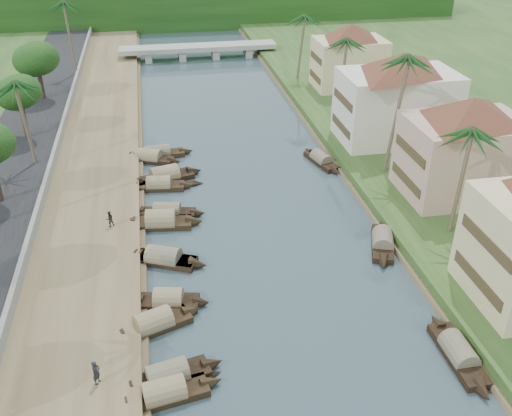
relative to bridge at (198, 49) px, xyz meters
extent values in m
plane|color=#34454E|center=(0.00, -72.00, -1.72)|extent=(220.00, 220.00, 0.00)
cube|color=brown|center=(-16.00, -52.00, -1.32)|extent=(10.00, 180.00, 0.80)
cube|color=#24441B|center=(19.00, -52.00, -1.12)|extent=(16.00, 180.00, 1.20)
cube|color=gray|center=(-20.20, -52.00, -0.37)|extent=(0.40, 180.00, 1.10)
cube|color=#13370F|center=(0.00, 23.00, 2.28)|extent=(120.00, 4.00, 8.00)
cube|color=#13370F|center=(0.00, 28.00, 2.28)|extent=(120.00, 4.00, 8.00)
cube|color=#13370F|center=(0.00, 33.00, 2.28)|extent=(120.00, 4.00, 8.00)
cube|color=#97978E|center=(0.00, 0.00, 0.28)|extent=(28.00, 4.00, 0.80)
cube|color=#97978E|center=(-9.00, 0.00, -0.82)|extent=(1.20, 3.50, 1.80)
cube|color=#97978E|center=(-3.00, 0.00, -0.82)|extent=(1.20, 3.50, 1.80)
cube|color=#97978E|center=(3.00, 0.00, -0.82)|extent=(1.20, 3.50, 1.80)
cube|color=#97978E|center=(9.00, 0.00, -0.82)|extent=(1.20, 3.50, 1.80)
cube|color=#443620|center=(12.95, -74.00, 1.48)|extent=(0.10, 6.40, 0.90)
cube|color=#443620|center=(12.95, -74.00, 4.68)|extent=(0.10, 6.40, 0.90)
cube|color=tan|center=(20.00, -58.00, 3.23)|extent=(11.00, 8.00, 7.50)
pyramid|color=brown|center=(20.00, -58.00, 8.08)|extent=(14.11, 14.11, 2.20)
cube|color=#443620|center=(14.45, -58.00, 1.35)|extent=(0.10, 6.40, 0.90)
cube|color=#443620|center=(14.45, -58.00, 4.35)|extent=(0.10, 6.40, 0.90)
cube|color=silver|center=(19.00, -44.00, 3.48)|extent=(13.00, 8.00, 8.00)
pyramid|color=brown|center=(19.00, -44.00, 8.58)|extent=(15.59, 15.59, 2.20)
cube|color=#443620|center=(12.45, -44.00, 1.48)|extent=(0.10, 6.40, 0.90)
cube|color=#443620|center=(12.45, -44.00, 4.68)|extent=(0.10, 6.40, 0.90)
cube|color=beige|center=(20.00, -24.00, 2.98)|extent=(10.00, 7.00, 7.00)
pyramid|color=brown|center=(20.00, -24.00, 7.58)|extent=(12.62, 12.62, 2.20)
cube|color=#443620|center=(14.95, -24.00, 1.23)|extent=(0.10, 5.60, 0.90)
cube|color=#443620|center=(14.95, -24.00, 4.03)|extent=(0.10, 5.60, 0.90)
cube|color=black|center=(-9.65, -77.91, -1.52)|extent=(5.69, 2.61, 0.70)
cone|color=black|center=(-6.65, -77.39, -1.44)|extent=(1.81, 1.78, 1.71)
cone|color=black|center=(-12.65, -78.42, -1.44)|extent=(1.81, 1.78, 1.71)
cylinder|color=#978060|center=(-9.65, -77.91, -1.14)|extent=(4.42, 2.46, 1.78)
cube|color=black|center=(-9.38, -76.52, -1.52)|extent=(5.74, 2.97, 0.70)
cone|color=black|center=(-6.42, -75.82, -1.44)|extent=(1.90, 1.90, 1.75)
cone|color=black|center=(-12.35, -77.22, -1.44)|extent=(1.90, 1.90, 1.75)
cylinder|color=#6D6851|center=(-9.38, -76.52, -1.14)|extent=(4.50, 2.74, 1.82)
cube|color=black|center=(-10.10, -71.30, -1.52)|extent=(5.69, 3.59, 0.70)
cone|color=black|center=(-7.30, -70.26, -1.44)|extent=(2.04, 2.09, 1.82)
cone|color=black|center=(-12.91, -72.34, -1.44)|extent=(2.04, 2.09, 1.82)
cylinder|color=#978060|center=(-10.10, -71.30, -1.14)|extent=(4.52, 3.22, 1.90)
cube|color=black|center=(-8.94, -68.87, -1.52)|extent=(4.81, 2.66, 0.70)
cone|color=black|center=(-6.47, -69.39, -1.44)|extent=(1.64, 1.82, 1.72)
cone|color=black|center=(-11.41, -68.34, -1.44)|extent=(1.64, 1.82, 1.72)
cylinder|color=#978060|center=(-8.94, -68.87, -1.14)|extent=(3.77, 2.50, 1.82)
cube|color=black|center=(-8.90, -63.26, -1.52)|extent=(5.39, 3.77, 0.70)
cone|color=black|center=(-6.32, -64.43, -1.44)|extent=(2.04, 2.11, 1.80)
cone|color=black|center=(-11.48, -62.09, -1.44)|extent=(2.04, 2.11, 1.80)
cylinder|color=#6D6851|center=(-8.90, -63.26, -1.14)|extent=(4.33, 3.34, 1.90)
cube|color=black|center=(-9.12, -63.19, -1.52)|extent=(5.91, 3.93, 0.70)
cone|color=black|center=(-6.24, -64.46, -1.44)|extent=(2.14, 2.13, 1.79)
cone|color=black|center=(-12.01, -61.91, -1.44)|extent=(2.14, 2.13, 1.79)
cylinder|color=#978060|center=(-9.12, -63.19, -1.14)|extent=(4.72, 3.45, 1.86)
cube|color=black|center=(-9.06, -57.15, -1.52)|extent=(5.89, 2.77, 0.70)
cone|color=black|center=(-5.93, -57.52, -1.44)|extent=(1.88, 2.09, 2.08)
cone|color=black|center=(-12.20, -56.78, -1.44)|extent=(1.88, 2.09, 2.08)
cylinder|color=#978060|center=(-9.06, -57.15, -1.14)|extent=(4.57, 2.70, 2.20)
cube|color=black|center=(-8.40, -55.39, -1.52)|extent=(5.57, 2.70, 0.70)
cone|color=black|center=(-5.49, -56.03, -1.44)|extent=(1.80, 1.73, 1.61)
cone|color=black|center=(-11.30, -54.76, -1.44)|extent=(1.80, 1.73, 1.61)
cylinder|color=#6D6851|center=(-8.40, -55.39, -1.14)|extent=(4.35, 2.49, 1.66)
cube|color=black|center=(-8.96, -49.69, -1.52)|extent=(5.40, 2.37, 0.70)
cone|color=black|center=(-6.09, -50.07, -1.44)|extent=(1.69, 1.72, 1.71)
cone|color=black|center=(-11.84, -49.32, -1.44)|extent=(1.69, 1.72, 1.71)
cylinder|color=#978060|center=(-8.96, -49.69, -1.14)|extent=(4.18, 2.28, 1.78)
cube|color=black|center=(-8.27, -47.84, -1.52)|extent=(6.48, 3.71, 0.70)
cone|color=black|center=(-4.99, -46.90, -1.44)|extent=(2.24, 2.31, 2.09)
cone|color=black|center=(-11.55, -48.78, -1.44)|extent=(2.24, 2.31, 2.09)
cylinder|color=#978060|center=(-8.27, -47.84, -1.14)|extent=(5.11, 3.39, 2.19)
cube|color=black|center=(-8.86, -41.68, -1.52)|extent=(6.31, 2.27, 0.70)
cone|color=black|center=(-5.44, -41.37, -1.44)|extent=(1.88, 1.70, 1.75)
cone|color=black|center=(-12.28, -41.99, -1.44)|extent=(1.88, 1.70, 1.75)
cylinder|color=#6D6851|center=(-8.86, -41.68, -1.14)|extent=(4.86, 2.21, 1.79)
cube|color=black|center=(-9.75, -42.66, -1.52)|extent=(5.73, 3.87, 0.70)
cone|color=black|center=(-6.97, -43.91, -1.44)|extent=(2.10, 2.11, 1.78)
cone|color=black|center=(-12.53, -41.41, -1.44)|extent=(2.10, 2.11, 1.78)
cylinder|color=#978060|center=(-9.75, -42.66, -1.14)|extent=(4.58, 3.41, 1.85)
cube|color=black|center=(9.92, -78.01, -1.52)|extent=(1.70, 5.95, 0.70)
cone|color=black|center=(9.93, -74.70, -1.44)|extent=(1.52, 1.69, 1.71)
cone|color=black|center=(9.92, -81.31, -1.44)|extent=(1.52, 1.69, 1.71)
cylinder|color=#6D6851|center=(9.92, -78.01, -1.14)|extent=(1.76, 4.54, 1.76)
cube|color=black|center=(9.98, -64.19, -1.52)|extent=(3.59, 5.89, 0.70)
cone|color=black|center=(11.04, -61.25, -1.44)|extent=(2.06, 2.06, 1.79)
cone|color=black|center=(8.92, -67.13, -1.44)|extent=(2.06, 2.06, 1.79)
cylinder|color=#6D6851|center=(9.98, -64.19, -1.14)|extent=(3.20, 4.67, 1.86)
cube|color=black|center=(9.44, -46.76, -1.52)|extent=(2.92, 5.66, 0.70)
cone|color=black|center=(8.65, -43.84, -1.44)|extent=(1.75, 1.85, 1.58)
cone|color=black|center=(10.22, -49.68, -1.44)|extent=(1.75, 1.85, 1.58)
cylinder|color=#6D6851|center=(9.44, -46.76, -1.14)|extent=(2.64, 4.43, 1.62)
cube|color=black|center=(-8.60, -76.84, -1.62)|extent=(4.03, 1.49, 0.35)
cone|color=black|center=(-6.41, -76.49, -1.62)|extent=(1.11, 1.02, 0.88)
cone|color=black|center=(-10.79, -77.20, -1.62)|extent=(1.11, 1.02, 0.88)
cube|color=black|center=(-7.20, -49.35, -1.62)|extent=(4.28, 0.92, 0.35)
cone|color=black|center=(-4.80, -49.39, -1.62)|extent=(1.08, 0.87, 0.85)
cone|color=black|center=(-9.60, -49.32, -1.62)|extent=(1.08, 0.87, 0.85)
cylinder|color=brown|center=(16.00, -64.61, 4.28)|extent=(0.67, 0.36, 9.62)
sphere|color=#174518|center=(16.00, -64.61, 8.90)|extent=(3.20, 3.20, 3.20)
cylinder|color=brown|center=(15.00, -52.19, 5.62)|extent=(1.60, 0.36, 12.25)
sphere|color=#174518|center=(15.00, -52.19, 11.51)|extent=(3.20, 3.20, 3.20)
cylinder|color=brown|center=(16.00, -32.90, 4.14)|extent=(0.77, 0.36, 9.32)
sphere|color=#174518|center=(16.00, -32.90, 8.61)|extent=(3.20, 3.20, 3.20)
cylinder|color=brown|center=(-22.00, -43.74, 4.18)|extent=(0.92, 0.36, 9.00)
sphere|color=#174518|center=(-22.00, -43.74, 8.50)|extent=(3.20, 3.20, 3.20)
cylinder|color=brown|center=(14.00, -18.05, 4.19)|extent=(1.24, 0.36, 9.42)
sphere|color=#174518|center=(14.00, -18.05, 8.71)|extent=(3.20, 3.20, 3.20)
cylinder|color=brown|center=(-20.50, -10.21, 5.17)|extent=(0.72, 0.36, 10.99)
sphere|color=#174518|center=(-20.50, -10.21, 10.45)|extent=(3.20, 3.20, 3.20)
cylinder|color=#3F2F24|center=(-24.00, -35.83, 1.50)|extent=(0.60, 0.60, 3.74)
ellipsoid|color=#13370F|center=(-24.00, -35.83, 5.07)|extent=(4.66, 4.66, 3.83)
cylinder|color=#3F2F24|center=(-24.00, -21.51, 1.51)|extent=(0.60, 0.60, 3.75)
ellipsoid|color=#13370F|center=(-24.00, -21.51, 5.10)|extent=(5.44, 5.44, 4.47)
cylinder|color=#3F2F24|center=(24.00, -41.61, 1.10)|extent=(0.60, 0.60, 3.32)
ellipsoid|color=#13370F|center=(24.00, -41.61, 4.28)|extent=(4.47, 4.47, 3.68)
imported|color=#232229|center=(-13.68, -76.59, -0.05)|extent=(0.68, 0.76, 1.74)
imported|color=#2C241E|center=(-13.58, -57.66, -0.17)|extent=(0.89, 0.81, 1.50)
camera|label=1|loc=(-8.61, -103.34, 26.25)|focal=40.00mm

